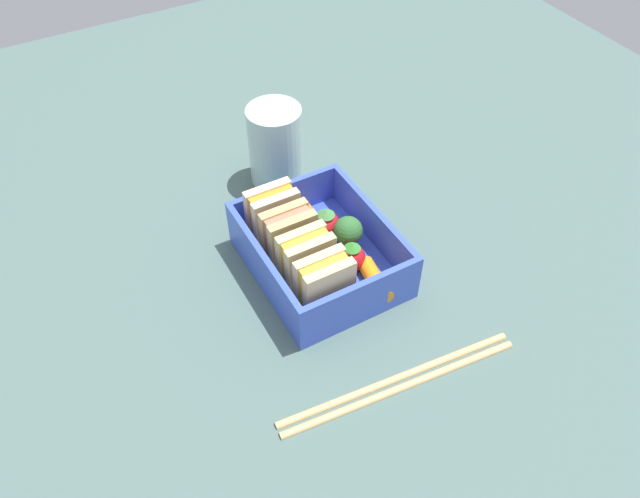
# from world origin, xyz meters

# --- Properties ---
(ground_plane) EXTENTS (1.20, 1.20, 0.02)m
(ground_plane) POSITION_xyz_m (0.00, 0.00, -0.01)
(ground_plane) COLOR #47605C
(bento_tray) EXTENTS (0.15, 0.13, 0.01)m
(bento_tray) POSITION_xyz_m (0.00, 0.00, 0.01)
(bento_tray) COLOR blue
(bento_tray) RESTS_ON ground_plane
(bento_rim) EXTENTS (0.15, 0.13, 0.04)m
(bento_rim) POSITION_xyz_m (0.00, 0.00, 0.03)
(bento_rim) COLOR blue
(bento_rim) RESTS_ON bento_tray
(sandwich_left) EXTENTS (0.03, 0.05, 0.06)m
(sandwich_left) POSITION_xyz_m (-0.05, 0.02, 0.04)
(sandwich_left) COLOR #D8BB86
(sandwich_left) RESTS_ON bento_tray
(sandwich_center_left) EXTENTS (0.03, 0.05, 0.06)m
(sandwich_center_left) POSITION_xyz_m (-0.02, 0.02, 0.04)
(sandwich_center_left) COLOR #DCC483
(sandwich_center_left) RESTS_ON bento_tray
(sandwich_center) EXTENTS (0.03, 0.05, 0.06)m
(sandwich_center) POSITION_xyz_m (0.02, 0.02, 0.04)
(sandwich_center) COLOR tan
(sandwich_center) RESTS_ON bento_tray
(sandwich_center_right) EXTENTS (0.03, 0.05, 0.06)m
(sandwich_center_right) POSITION_xyz_m (0.05, 0.02, 0.04)
(sandwich_center_right) COLOR beige
(sandwich_center_right) RESTS_ON bento_tray
(carrot_stick_far_left) EXTENTS (0.05, 0.02, 0.02)m
(carrot_stick_far_left) POSITION_xyz_m (-0.05, -0.03, 0.02)
(carrot_stick_far_left) COLOR orange
(carrot_stick_far_left) RESTS_ON bento_tray
(strawberry_far_left) EXTENTS (0.03, 0.03, 0.03)m
(strawberry_far_left) POSITION_xyz_m (-0.02, -0.02, 0.03)
(strawberry_far_left) COLOR red
(strawberry_far_left) RESTS_ON bento_tray
(broccoli_floret) EXTENTS (0.03, 0.03, 0.04)m
(broccoli_floret) POSITION_xyz_m (0.00, -0.03, 0.04)
(broccoli_floret) COLOR #8FBE5D
(broccoli_floret) RESTS_ON bento_tray
(strawberry_left) EXTENTS (0.03, 0.03, 0.04)m
(strawberry_left) POSITION_xyz_m (0.02, -0.02, 0.03)
(strawberry_left) COLOR red
(strawberry_left) RESTS_ON bento_tray
(carrot_stick_left) EXTENTS (0.05, 0.01, 0.01)m
(carrot_stick_left) POSITION_xyz_m (0.05, -0.02, 0.02)
(carrot_stick_left) COLOR orange
(carrot_stick_left) RESTS_ON bento_tray
(chopstick_pair) EXTENTS (0.04, 0.22, 0.01)m
(chopstick_pair) POSITION_xyz_m (-0.15, 0.01, 0.00)
(chopstick_pair) COLOR tan
(chopstick_pair) RESTS_ON ground_plane
(drinking_glass) EXTENTS (0.06, 0.06, 0.09)m
(drinking_glass) POSITION_xyz_m (0.14, -0.02, 0.05)
(drinking_glass) COLOR silver
(drinking_glass) RESTS_ON ground_plane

